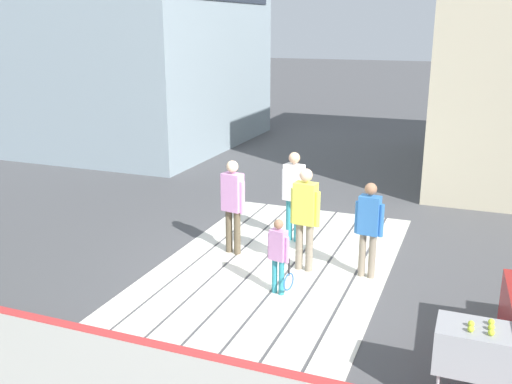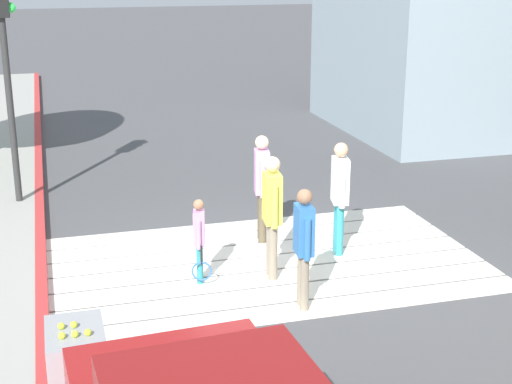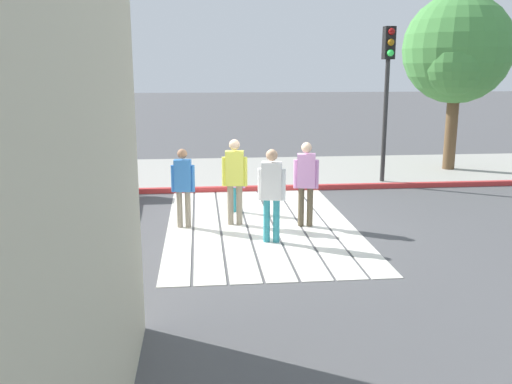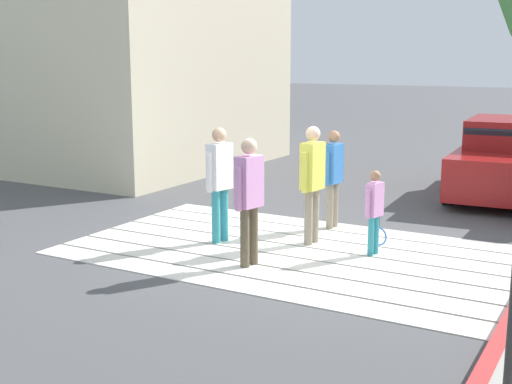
{
  "view_description": "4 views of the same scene",
  "coord_description": "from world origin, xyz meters",
  "px_view_note": "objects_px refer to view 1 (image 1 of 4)",
  "views": [
    {
      "loc": [
        -8.87,
        -3.08,
        4.05
      ],
      "look_at": [
        0.45,
        0.57,
        1.14
      ],
      "focal_mm": 40.64,
      "sensor_mm": 36.0,
      "label": 1
    },
    {
      "loc": [
        -2.98,
        -10.03,
        4.4
      ],
      "look_at": [
        0.02,
        0.64,
        0.93
      ],
      "focal_mm": 52.98,
      "sensor_mm": 36.0,
      "label": 2
    },
    {
      "loc": [
        11.07,
        -1.21,
        3.22
      ],
      "look_at": [
        0.14,
        -0.09,
        0.74
      ],
      "focal_mm": 39.11,
      "sensor_mm": 36.0,
      "label": 3
    },
    {
      "loc": [
        -4.18,
        8.52,
        2.77
      ],
      "look_at": [
        0.59,
        0.02,
        0.83
      ],
      "focal_mm": 47.4,
      "sensor_mm": 36.0,
      "label": 4
    }
  ],
  "objects_px": {
    "pedestrian_adult_side": "(305,212)",
    "pedestrian_teen_behind": "(294,190)",
    "pedestrian_adult_lead": "(369,223)",
    "pedestrian_child_with_racket": "(279,253)",
    "tennis_ball_cart": "(473,348)",
    "pedestrian_adult_trailing": "(233,200)"
  },
  "relations": [
    {
      "from": "pedestrian_child_with_racket",
      "to": "pedestrian_teen_behind",
      "type": "bearing_deg",
      "value": 12.36
    },
    {
      "from": "pedestrian_adult_trailing",
      "to": "pedestrian_adult_side",
      "type": "relative_size",
      "value": 0.98
    },
    {
      "from": "pedestrian_adult_lead",
      "to": "pedestrian_adult_side",
      "type": "xyz_separation_m",
      "value": [
        -0.11,
        1.05,
        0.1
      ]
    },
    {
      "from": "tennis_ball_cart",
      "to": "pedestrian_adult_lead",
      "type": "distance_m",
      "value": 3.4
    },
    {
      "from": "tennis_ball_cart",
      "to": "pedestrian_teen_behind",
      "type": "xyz_separation_m",
      "value": [
        4.08,
        3.34,
        0.33
      ]
    },
    {
      "from": "pedestrian_adult_lead",
      "to": "pedestrian_child_with_racket",
      "type": "height_order",
      "value": "pedestrian_adult_lead"
    },
    {
      "from": "tennis_ball_cart",
      "to": "pedestrian_adult_lead",
      "type": "bearing_deg",
      "value": 30.0
    },
    {
      "from": "pedestrian_adult_trailing",
      "to": "pedestrian_teen_behind",
      "type": "height_order",
      "value": "pedestrian_teen_behind"
    },
    {
      "from": "pedestrian_teen_behind",
      "to": "pedestrian_child_with_racket",
      "type": "relative_size",
      "value": 1.43
    },
    {
      "from": "pedestrian_adult_trailing",
      "to": "pedestrian_child_with_racket",
      "type": "height_order",
      "value": "pedestrian_adult_trailing"
    },
    {
      "from": "pedestrian_adult_lead",
      "to": "pedestrian_adult_trailing",
      "type": "bearing_deg",
      "value": 86.33
    },
    {
      "from": "pedestrian_adult_trailing",
      "to": "pedestrian_teen_behind",
      "type": "bearing_deg",
      "value": -40.02
    },
    {
      "from": "pedestrian_adult_lead",
      "to": "pedestrian_adult_side",
      "type": "height_order",
      "value": "pedestrian_adult_side"
    },
    {
      "from": "pedestrian_adult_side",
      "to": "pedestrian_adult_trailing",
      "type": "bearing_deg",
      "value": 79.51
    },
    {
      "from": "pedestrian_adult_trailing",
      "to": "pedestrian_adult_side",
      "type": "distance_m",
      "value": 1.45
    },
    {
      "from": "pedestrian_adult_trailing",
      "to": "pedestrian_child_with_racket",
      "type": "distance_m",
      "value": 1.88
    },
    {
      "from": "tennis_ball_cart",
      "to": "pedestrian_adult_side",
      "type": "relative_size",
      "value": 0.57
    },
    {
      "from": "pedestrian_adult_lead",
      "to": "pedestrian_teen_behind",
      "type": "bearing_deg",
      "value": 55.14
    },
    {
      "from": "tennis_ball_cart",
      "to": "pedestrian_teen_behind",
      "type": "height_order",
      "value": "pedestrian_teen_behind"
    },
    {
      "from": "pedestrian_adult_side",
      "to": "pedestrian_teen_behind",
      "type": "height_order",
      "value": "pedestrian_adult_side"
    },
    {
      "from": "pedestrian_adult_lead",
      "to": "pedestrian_teen_behind",
      "type": "xyz_separation_m",
      "value": [
        1.15,
        1.65,
        0.08
      ]
    },
    {
      "from": "pedestrian_child_with_racket",
      "to": "tennis_ball_cart",
      "type": "bearing_deg",
      "value": -122.48
    }
  ]
}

